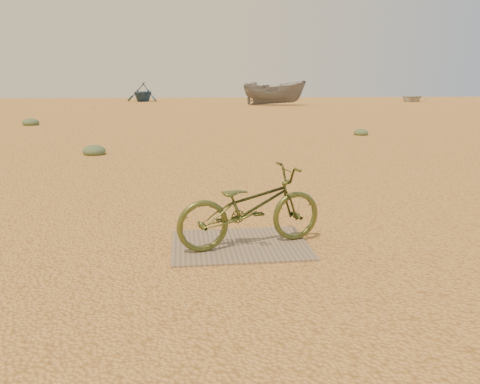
{
  "coord_description": "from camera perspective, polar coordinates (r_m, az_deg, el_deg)",
  "views": [
    {
      "loc": [
        -0.57,
        -5.47,
        1.78
      ],
      "look_at": [
        0.04,
        -0.49,
        0.62
      ],
      "focal_mm": 35.0,
      "sensor_mm": 36.0,
      "label": 1
    }
  ],
  "objects": [
    {
      "name": "ground",
      "position": [
        5.78,
        -0.96,
        -4.96
      ],
      "size": [
        120.0,
        120.0,
        0.0
      ],
      "primitive_type": "plane",
      "color": "#E7A554",
      "rests_on": "ground"
    },
    {
      "name": "kale_c",
      "position": [
        22.98,
        -24.14,
        7.43
      ],
      "size": [
        0.72,
        0.72,
        0.4
      ],
      "primitive_type": "ellipsoid",
      "color": "#586F4D",
      "rests_on": "ground"
    },
    {
      "name": "boat_far_right",
      "position": [
        53.45,
        20.19,
        10.78
      ],
      "size": [
        4.57,
        5.04,
        0.86
      ],
      "primitive_type": "imported",
      "rotation": [
        0.0,
        0.0,
        -0.5
      ],
      "color": "silver",
      "rests_on": "ground"
    },
    {
      "name": "boat_mid_right",
      "position": [
        41.36,
        4.2,
        11.95
      ],
      "size": [
        5.75,
        3.47,
        2.09
      ],
      "primitive_type": "imported",
      "rotation": [
        0.0,
        0.0,
        1.28
      ],
      "color": "slate",
      "rests_on": "ground"
    },
    {
      "name": "bicycle",
      "position": [
        5.16,
        1.31,
        -1.82
      ],
      "size": [
        1.78,
        0.99,
        0.89
      ],
      "primitive_type": "imported",
      "rotation": [
        0.0,
        0.0,
        1.82
      ],
      "color": "#4A5424",
      "rests_on": "plywood_board"
    },
    {
      "name": "kale_b",
      "position": [
        17.46,
        14.51,
        6.73
      ],
      "size": [
        0.52,
        0.52,
        0.28
      ],
      "primitive_type": "ellipsoid",
      "color": "#586F4D",
      "rests_on": "ground"
    },
    {
      "name": "boat_far_left",
      "position": [
        51.21,
        -11.77,
        11.87
      ],
      "size": [
        4.35,
        4.67,
        2.01
      ],
      "primitive_type": "imported",
      "rotation": [
        0.0,
        0.0,
        -0.33
      ],
      "color": "#305275",
      "rests_on": "ground"
    },
    {
      "name": "plywood_board",
      "position": [
        5.32,
        0.0,
        -6.45
      ],
      "size": [
        1.53,
        1.16,
        0.02
      ],
      "primitive_type": "cube",
      "color": "#837257",
      "rests_on": "ground"
    },
    {
      "name": "kale_a",
      "position": [
        12.75,
        -17.32,
        4.38
      ],
      "size": [
        0.58,
        0.58,
        0.32
      ],
      "primitive_type": "ellipsoid",
      "color": "#586F4D",
      "rests_on": "ground"
    }
  ]
}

